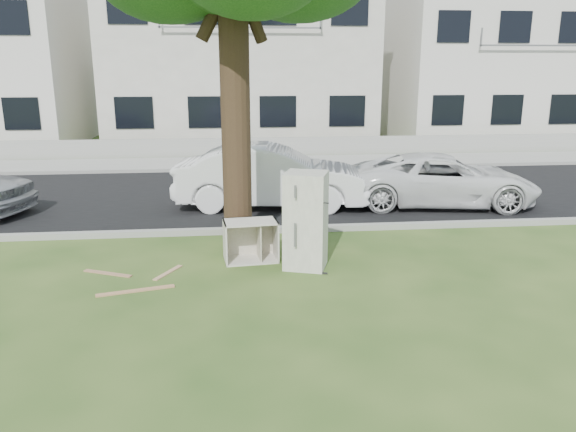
{
  "coord_description": "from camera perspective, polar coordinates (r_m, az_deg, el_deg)",
  "views": [
    {
      "loc": [
        -0.51,
        -8.65,
        3.35
      ],
      "look_at": [
        0.44,
        0.6,
        0.84
      ],
      "focal_mm": 35.0,
      "sensor_mm": 36.0,
      "label": 1
    }
  ],
  "objects": [
    {
      "name": "plank_b",
      "position": [
        9.81,
        -17.84,
        -5.56
      ],
      "size": [
        0.85,
        0.46,
        0.02
      ],
      "primitive_type": "cube",
      "rotation": [
        0.0,
        0.0,
        -0.43
      ],
      "color": "#A27454",
      "rests_on": "ground"
    },
    {
      "name": "sidewalk",
      "position": [
        19.94,
        -4.36,
        5.37
      ],
      "size": [
        120.0,
        2.8,
        0.01
      ],
      "primitive_type": "cube",
      "color": "gray",
      "rests_on": "ground"
    },
    {
      "name": "car_right",
      "position": [
        14.3,
        15.46,
        3.57
      ],
      "size": [
        4.81,
        2.76,
        1.26
      ],
      "primitive_type": "imported",
      "rotation": [
        0.0,
        0.0,
        1.42
      ],
      "color": "white",
      "rests_on": "ground"
    },
    {
      "name": "townhouse_center",
      "position": [
        26.16,
        -4.96,
        15.84
      ],
      "size": [
        11.22,
        8.16,
        7.44
      ],
      "color": "silver",
      "rests_on": "ground"
    },
    {
      "name": "ground",
      "position": [
        9.29,
        -2.35,
        -6.07
      ],
      "size": [
        120.0,
        120.0,
        0.0
      ],
      "primitive_type": "plane",
      "color": "#2C4A1A"
    },
    {
      "name": "kerb_far",
      "position": [
        18.51,
        -4.23,
        4.61
      ],
      "size": [
        120.0,
        0.18,
        0.12
      ],
      "primitive_type": "cube",
      "color": "gray",
      "rests_on": "ground"
    },
    {
      "name": "road",
      "position": [
        15.03,
        -3.8,
        2.19
      ],
      "size": [
        120.0,
        7.0,
        0.01
      ],
      "primitive_type": "cube",
      "color": "black",
      "rests_on": "ground"
    },
    {
      "name": "low_wall",
      "position": [
        21.47,
        -4.51,
        6.99
      ],
      "size": [
        120.0,
        0.15,
        0.7
      ],
      "primitive_type": "cube",
      "color": "gray",
      "rests_on": "ground"
    },
    {
      "name": "fridge",
      "position": [
        9.44,
        1.81,
        -0.46
      ],
      "size": [
        0.84,
        0.81,
        1.64
      ],
      "primitive_type": "cube",
      "rotation": [
        0.0,
        0.0,
        -0.31
      ],
      "color": "#B8B1A6",
      "rests_on": "ground"
    },
    {
      "name": "townhouse_right",
      "position": [
        28.99,
        20.33,
        14.32
      ],
      "size": [
        10.2,
        8.16,
        6.84
      ],
      "color": "silver",
      "rests_on": "ground"
    },
    {
      "name": "plank_c",
      "position": [
        9.59,
        -12.09,
        -5.64
      ],
      "size": [
        0.43,
        0.69,
        0.02
      ],
      "primitive_type": "cube",
      "rotation": [
        0.0,
        0.0,
        1.07
      ],
      "color": "tan",
      "rests_on": "ground"
    },
    {
      "name": "kerb_near",
      "position": [
        11.6,
        -3.12,
        -1.72
      ],
      "size": [
        120.0,
        0.18,
        0.12
      ],
      "primitive_type": "cube",
      "color": "gray",
      "rests_on": "ground"
    },
    {
      "name": "plank_a",
      "position": [
        8.97,
        -15.2,
        -7.33
      ],
      "size": [
        1.16,
        0.38,
        0.02
      ],
      "primitive_type": "cube",
      "rotation": [
        0.0,
        0.0,
        0.24
      ],
      "color": "tan",
      "rests_on": "ground"
    },
    {
      "name": "car_center",
      "position": [
        13.56,
        -1.72,
        4.05
      ],
      "size": [
        4.75,
        2.12,
        1.51
      ],
      "primitive_type": "imported",
      "rotation": [
        0.0,
        0.0,
        1.45
      ],
      "color": "white",
      "rests_on": "ground"
    },
    {
      "name": "cabinet",
      "position": [
        9.9,
        -3.82,
        -2.52
      ],
      "size": [
        0.98,
        0.66,
        0.72
      ],
      "primitive_type": "cube",
      "rotation": [
        0.0,
        0.0,
        0.1
      ],
      "color": "beige",
      "rests_on": "ground"
    }
  ]
}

